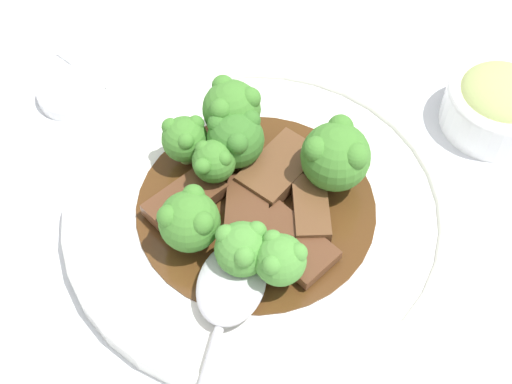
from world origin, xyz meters
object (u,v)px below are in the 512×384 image
at_px(serving_spoon, 226,301).
at_px(broccoli_floret_3, 232,108).
at_px(beef_strip_1, 292,244).
at_px(beef_strip_3, 185,199).
at_px(side_bowl_appetizer, 500,103).
at_px(broccoli_floret_5, 336,155).
at_px(sauce_dish, 71,92).
at_px(main_plate, 256,210).
at_px(beef_strip_4, 278,168).
at_px(broccoli_floret_7, 185,139).
at_px(broccoli_floret_2, 189,220).
at_px(beef_strip_2, 311,208).
at_px(beef_strip_0, 249,212).
at_px(broccoli_floret_6, 280,259).
at_px(broccoli_floret_4, 235,139).
at_px(broccoli_floret_0, 211,164).
at_px(broccoli_floret_1, 242,248).

bearing_deg(serving_spoon, broccoli_floret_3, -147.97).
distance_m(beef_strip_1, serving_spoon, 0.07).
bearing_deg(beef_strip_3, side_bowl_appetizer, 143.53).
xyz_separation_m(broccoli_floret_3, broccoli_floret_5, (-0.01, 0.09, -0.00)).
xyz_separation_m(side_bowl_appetizer, sauce_dish, (0.18, -0.33, -0.02)).
bearing_deg(main_plate, sauce_dish, -95.66).
relative_size(beef_strip_3, side_bowl_appetizer, 0.73).
xyz_separation_m(beef_strip_4, side_bowl_appetizer, (-0.16, 0.12, -0.00)).
distance_m(beef_strip_1, side_bowl_appetizer, 0.23).
bearing_deg(broccoli_floret_7, broccoli_floret_3, 154.09).
relative_size(broccoli_floret_2, sauce_dish, 0.79).
bearing_deg(serving_spoon, beef_strip_2, 174.08).
bearing_deg(beef_strip_2, beef_strip_0, -54.48).
bearing_deg(sauce_dish, broccoli_floret_6, 75.28).
xyz_separation_m(beef_strip_3, broccoli_floret_3, (-0.08, -0.01, 0.03)).
bearing_deg(main_plate, beef_strip_0, 7.67).
bearing_deg(side_bowl_appetizer, broccoli_floret_3, -49.05).
distance_m(beef_strip_1, broccoli_floret_5, 0.08).
relative_size(beef_strip_3, broccoli_floret_5, 1.19).
distance_m(beef_strip_0, broccoli_floret_7, 0.08).
bearing_deg(broccoli_floret_5, broccoli_floret_3, -86.80).
height_order(beef_strip_2, broccoli_floret_5, broccoli_floret_5).
xyz_separation_m(broccoli_floret_7, serving_spoon, (0.09, 0.10, -0.02)).
bearing_deg(beef_strip_2, broccoli_floret_4, -98.69).
bearing_deg(beef_strip_0, broccoli_floret_0, -102.21).
xyz_separation_m(broccoli_floret_4, broccoli_floret_6, (0.07, 0.09, -0.00)).
height_order(broccoli_floret_3, broccoli_floret_6, broccoli_floret_3).
height_order(main_plate, broccoli_floret_5, broccoli_floret_5).
bearing_deg(broccoli_floret_1, main_plate, -157.04).
xyz_separation_m(beef_strip_1, broccoli_floret_1, (0.03, -0.02, 0.02)).
xyz_separation_m(beef_strip_0, side_bowl_appetizer, (-0.21, 0.12, 0.00)).
bearing_deg(beef_strip_0, sauce_dish, -98.96).
distance_m(broccoli_floret_5, serving_spoon, 0.14).
bearing_deg(broccoli_floret_0, broccoli_floret_5, 125.53).
bearing_deg(broccoli_floret_5, broccoli_floret_0, -54.47).
bearing_deg(broccoli_floret_7, main_plate, 84.17).
bearing_deg(beef_strip_3, serving_spoon, 53.77).
bearing_deg(serving_spoon, beef_strip_4, -165.33).
distance_m(beef_strip_3, broccoli_floret_0, 0.03).
bearing_deg(broccoli_floret_6, beef_strip_4, -147.76).
bearing_deg(broccoli_floret_0, beef_strip_1, 79.56).
height_order(beef_strip_3, broccoli_floret_3, broccoli_floret_3).
distance_m(broccoli_floret_0, broccoli_floret_4, 0.03).
relative_size(beef_strip_0, broccoli_floret_0, 1.63).
height_order(broccoli_floret_1, broccoli_floret_3, broccoli_floret_3).
bearing_deg(broccoli_floret_2, beef_strip_0, 149.74).
height_order(serving_spoon, side_bowl_appetizer, side_bowl_appetizer).
distance_m(beef_strip_2, beef_strip_4, 0.05).
bearing_deg(broccoli_floret_5, broccoli_floret_2, -30.36).
height_order(main_plate, serving_spoon, serving_spoon).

